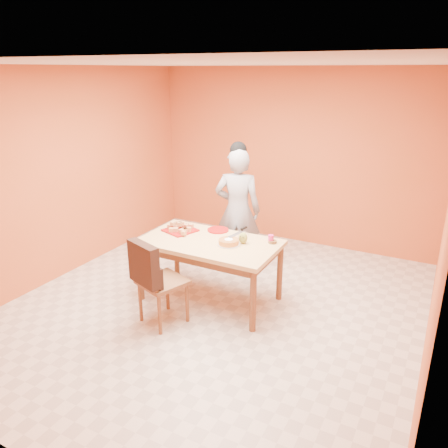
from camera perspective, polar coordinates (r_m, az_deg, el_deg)
The scene contains 17 objects.
floor at distance 5.24m, azimuth -1.20°, elevation -10.77°, with size 5.00×5.00×0.00m, color beige.
ceiling at distance 4.53m, azimuth -1.45°, elevation 20.23°, with size 5.00×5.00×0.00m, color silver.
wall_back at distance 6.94m, azimuth 8.88°, elevation 8.55°, with size 4.50×4.50×0.00m, color #C7592E.
wall_left at distance 6.10m, azimuth -20.25°, elevation 6.06°, with size 5.00×5.00×0.00m, color #C7592E.
wall_right at distance 4.16m, azimuth 26.92°, elevation -0.81°, with size 5.00×5.00×0.00m, color #C7592E.
dining_table at distance 5.12m, azimuth -1.89°, elevation -3.20°, with size 1.60×0.90×0.76m.
dining_chair at distance 4.76m, azimuth -8.19°, elevation -7.27°, with size 0.59×0.65×0.99m.
pastry_pile at distance 5.40m, azimuth -5.76°, elevation -0.22°, with size 0.31×0.31×0.10m, color tan, non-canonical shape.
person at distance 5.88m, azimuth 1.80°, elevation 1.76°, with size 0.62×0.41×1.70m, color gray.
pastry_platter at distance 5.42m, azimuth -5.74°, elevation -0.82°, with size 0.34×0.34×0.02m, color #9C0E0E.
red_dinner_plate at distance 5.41m, azimuth -0.79°, elevation -0.79°, with size 0.26×0.26×0.02m, color #9C0E0E.
white_cake_plate at distance 4.97m, azimuth 0.61°, elevation -2.69°, with size 0.25×0.25×0.01m, color white.
sponge_cake at distance 4.96m, azimuth 0.61°, elevation -2.34°, with size 0.23×0.23×0.05m, color #C18A31.
cake_server at distance 5.09m, azimuth 1.64°, elevation -1.33°, with size 0.06×0.29×0.01m, color silver.
egg_ornament at distance 5.00m, azimuth 2.51°, elevation -1.84°, with size 0.10×0.08×0.13m, color olive.
magenta_glass at distance 5.05m, azimuth 6.13°, elevation -1.93°, with size 0.06×0.06×0.09m, color #E02174.
checker_tin at distance 5.05m, azimuth 6.34°, elevation -2.32°, with size 0.10×0.10×0.03m, color #311A0D.
Camera 1 is at (2.21, -3.95, 2.65)m, focal length 35.00 mm.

